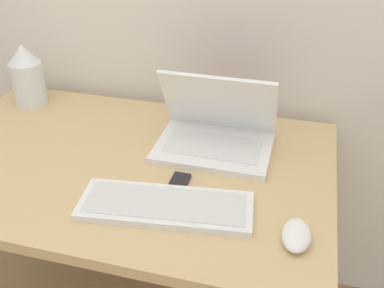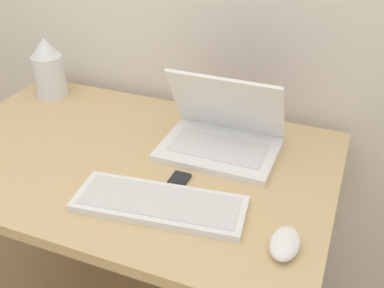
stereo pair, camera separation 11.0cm
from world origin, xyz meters
TOP-DOWN VIEW (x-y plane):
  - desk at (0.00, 0.36)m, footprint 1.12×0.71m
  - laptop at (0.23, 0.49)m, footprint 0.32×0.23m
  - keyboard at (0.17, 0.19)m, footprint 0.42×0.19m
  - mouse at (0.47, 0.16)m, footprint 0.06×0.10m
  - vase at (-0.43, 0.60)m, footprint 0.10×0.10m
  - mp3_player at (0.18, 0.30)m, footprint 0.04×0.05m

SIDE VIEW (x-z plane):
  - desk at x=0.00m, z-range 0.27..0.99m
  - mp3_player at x=0.18m, z-range 0.73..0.73m
  - keyboard at x=0.17m, z-range 0.73..0.75m
  - mouse at x=0.47m, z-range 0.73..0.76m
  - laptop at x=0.23m, z-range 0.66..0.89m
  - vase at x=-0.43m, z-range 0.72..0.93m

